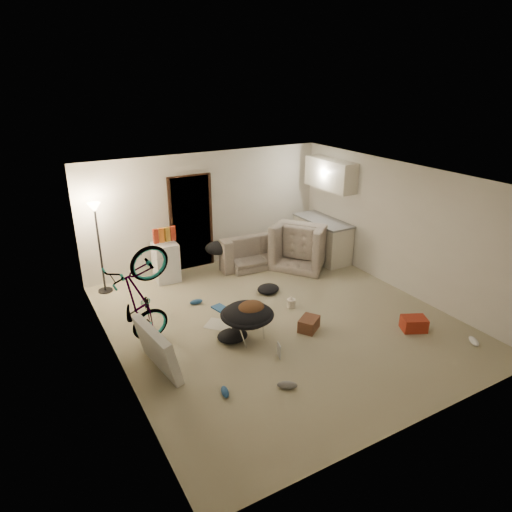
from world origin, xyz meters
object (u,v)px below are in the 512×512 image
armchair (303,248)px  tv_box (157,349)px  drink_case_a (309,324)px  bicycle (142,321)px  kitchen_counter (322,239)px  juicer (291,303)px  sofa (257,252)px  floor_lamp (97,229)px  mini_fridge (166,262)px  saucer_chair (247,319)px  drink_case_b (414,324)px

armchair → tv_box: (-4.14, -2.29, -0.02)m
tv_box → drink_case_a: bearing=-10.8°
bicycle → kitchen_counter: bearing=-75.9°
kitchen_counter → juicer: 2.65m
sofa → armchair: 1.06m
tv_box → drink_case_a: 2.58m
tv_box → drink_case_a: tv_box is taller
floor_lamp → mini_fridge: bearing=-4.6°
bicycle → drink_case_a: size_ratio=4.59×
floor_lamp → saucer_chair: floor_lamp is taller
bicycle → saucer_chair: size_ratio=2.01×
mini_fridge → juicer: size_ratio=3.59×
saucer_chair → tv_box: tv_box is taller
mini_fridge → saucer_chair: bearing=-79.5°
tv_box → sofa: bearing=33.8°
kitchen_counter → armchair: kitchen_counter is taller
drink_case_b → juicer: drink_case_b is taller
mini_fridge → drink_case_a: (1.41, -3.08, -0.30)m
floor_lamp → saucer_chair: size_ratio=2.10×
juicer → kitchen_counter: bearing=40.9°
tv_box → kitchen_counter: bearing=19.4°
floor_lamp → drink_case_b: bearing=-44.0°
mini_fridge → drink_case_b: mini_fridge is taller
tv_box → juicer: (2.75, 0.66, -0.26)m
saucer_chair → tv_box: (-1.52, -0.11, -0.01)m
kitchen_counter → tv_box: kitchen_counter is taller
sofa → bicycle: (-3.24, -2.10, 0.18)m
mini_fridge → drink_case_b: (2.95, -3.96, -0.29)m
sofa → mini_fridge: mini_fridge is taller
bicycle → floor_lamp: bearing=-2.7°
mini_fridge → saucer_chair: (0.38, -2.82, -0.04)m
armchair → juicer: armchair is taller
floor_lamp → drink_case_b: size_ratio=4.55×
armchair → bicycle: (-4.14, -1.56, 0.09)m
bicycle → saucer_chair: (1.52, -0.62, -0.09)m
floor_lamp → drink_case_a: (2.66, -3.18, -1.20)m
drink_case_b → saucer_chair: bearing=-177.9°
kitchen_counter → sofa: bearing=163.2°
kitchen_counter → drink_case_b: size_ratio=3.77×
drink_case_a → drink_case_b: drink_case_b is taller
armchair → saucer_chair: (-2.62, -2.18, -0.01)m
armchair → juicer: (-1.40, -1.63, -0.28)m
armchair → saucer_chair: 3.41m
kitchen_counter → saucer_chair: (-3.21, -2.27, -0.08)m
floor_lamp → sofa: floor_lamp is taller
kitchen_counter → armchair: (-0.59, -0.09, -0.07)m
kitchen_counter → bicycle: (-4.73, -1.65, 0.02)m
bicycle → drink_case_a: (2.56, -0.88, -0.35)m
bicycle → tv_box: 0.73m
drink_case_b → juicer: 2.16m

